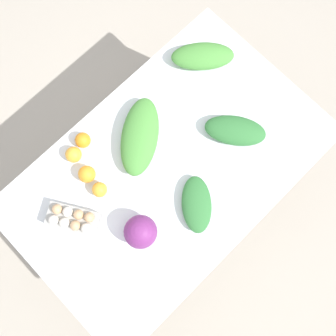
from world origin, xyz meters
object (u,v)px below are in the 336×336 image
at_px(greens_bunch_dandelion, 140,136).
at_px(greens_bunch_beet_tops, 197,204).
at_px(greens_bunch_scallion, 235,131).
at_px(egg_carton, 73,219).
at_px(orange_0, 74,155).
at_px(orange_1, 87,174).
at_px(orange_2, 100,190).
at_px(cabbage_purple, 140,232).
at_px(orange_3, 83,140).
at_px(greens_bunch_chard, 203,56).

bearing_deg(greens_bunch_dandelion, greens_bunch_beet_tops, -94.81).
height_order(greens_bunch_beet_tops, greens_bunch_scallion, greens_bunch_scallion).
bearing_deg(greens_bunch_beet_tops, egg_carton, 142.62).
xyz_separation_m(greens_bunch_dandelion, orange_0, (-0.27, 0.15, -0.01)).
distance_m(greens_bunch_scallion, orange_0, 0.74).
bearing_deg(greens_bunch_beet_tops, orange_0, 113.52).
xyz_separation_m(egg_carton, orange_1, (0.18, 0.11, -0.00)).
relative_size(greens_bunch_beet_tops, greens_bunch_scallion, 0.90).
relative_size(egg_carton, orange_2, 3.65).
distance_m(cabbage_purple, greens_bunch_dandelion, 0.43).
bearing_deg(orange_1, orange_0, 81.17).
bearing_deg(egg_carton, greens_bunch_scallion, -136.89).
bearing_deg(orange_0, orange_3, 16.08).
relative_size(greens_bunch_beet_tops, orange_1, 3.22).
xyz_separation_m(orange_1, orange_3, (0.09, 0.13, -0.00)).
bearing_deg(orange_0, greens_bunch_dandelion, -28.99).
bearing_deg(orange_1, cabbage_purple, -90.47).
height_order(greens_bunch_dandelion, orange_1, greens_bunch_dandelion).
distance_m(greens_bunch_chard, orange_1, 0.78).
bearing_deg(greens_bunch_chard, greens_bunch_scallion, -113.36).
height_order(egg_carton, greens_bunch_scallion, egg_carton).
bearing_deg(cabbage_purple, orange_1, 89.53).
bearing_deg(orange_3, orange_0, -163.92).
bearing_deg(orange_3, egg_carton, -138.12).
bearing_deg(orange_2, orange_3, 66.03).
bearing_deg(greens_bunch_dandelion, egg_carton, -171.69).
relative_size(cabbage_purple, orange_1, 1.83).
bearing_deg(orange_1, orange_3, 54.95).
distance_m(egg_carton, greens_bunch_scallion, 0.82).
distance_m(egg_carton, greens_bunch_chard, 0.96).
height_order(greens_bunch_dandelion, orange_0, greens_bunch_dandelion).
height_order(cabbage_purple, orange_3, cabbage_purple).
distance_m(greens_bunch_beet_tops, orange_2, 0.43).
xyz_separation_m(egg_carton, greens_bunch_dandelion, (0.46, 0.07, 0.01)).
distance_m(greens_bunch_beet_tops, orange_0, 0.60).
xyz_separation_m(greens_bunch_beet_tops, greens_bunch_chard, (0.52, 0.48, 0.01)).
bearing_deg(orange_2, greens_bunch_scallion, -20.38).
height_order(greens_bunch_dandelion, orange_2, greens_bunch_dandelion).
bearing_deg(cabbage_purple, orange_2, 90.75).
distance_m(greens_bunch_beet_tops, orange_1, 0.51).
bearing_deg(orange_1, orange_2, -94.01).
bearing_deg(orange_1, greens_bunch_dandelion, -7.96).
height_order(orange_1, orange_2, orange_1).
height_order(egg_carton, greens_bunch_dandelion, greens_bunch_dandelion).
xyz_separation_m(greens_bunch_chard, orange_1, (-0.78, -0.04, -0.01)).
height_order(greens_bunch_chard, orange_2, greens_bunch_chard).
distance_m(orange_2, orange_3, 0.24).
relative_size(egg_carton, greens_bunch_chard, 0.83).
bearing_deg(greens_bunch_beet_tops, greens_bunch_dandelion, 85.19).
xyz_separation_m(greens_bunch_scallion, greens_bunch_chard, (0.16, 0.36, 0.00)).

